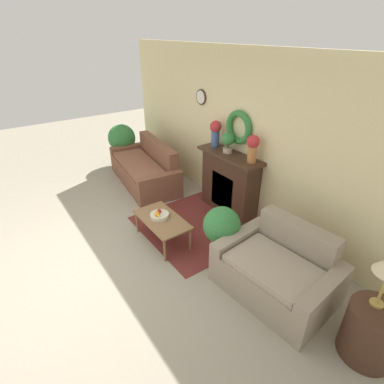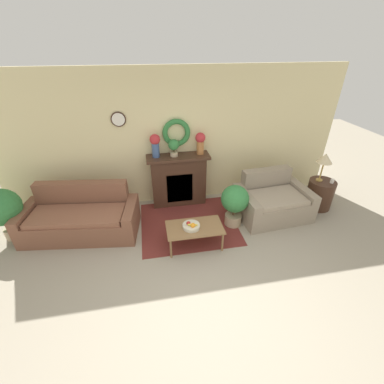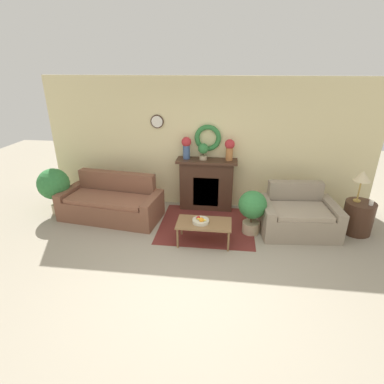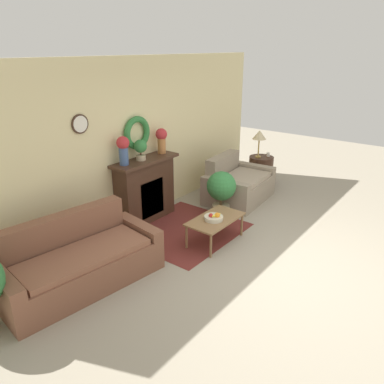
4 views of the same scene
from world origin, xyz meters
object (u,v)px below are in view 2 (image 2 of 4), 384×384
(table_lamp, at_px, (325,159))
(potted_plant_floor_by_couch, at_px, (1,209))
(fireplace, at_px, (179,180))
(side_table_by_loveseat, at_px, (320,194))
(vase_on_mantel_right, at_px, (200,142))
(potted_plant_floor_by_loveseat, at_px, (235,202))
(fruit_bowl, at_px, (191,226))
(vase_on_mantel_left, at_px, (155,144))
(couch_left, at_px, (81,218))
(mug, at_px, (332,181))
(coffee_table, at_px, (195,229))
(loveseat_right, at_px, (272,201))
(potted_plant_on_mantel, at_px, (174,146))

(table_lamp, relative_size, potted_plant_floor_by_couch, 0.60)
(fireplace, xyz_separation_m, side_table_by_loveseat, (2.85, -0.69, -0.25))
(table_lamp, distance_m, vase_on_mantel_right, 2.44)
(vase_on_mantel_right, height_order, potted_plant_floor_by_loveseat, vase_on_mantel_right)
(fruit_bowl, distance_m, vase_on_mantel_left, 1.75)
(couch_left, relative_size, potted_plant_floor_by_loveseat, 2.52)
(vase_on_mantel_right, relative_size, potted_plant_floor_by_loveseat, 0.52)
(table_lamp, xyz_separation_m, mug, (0.18, -0.14, -0.43))
(table_lamp, height_order, potted_plant_floor_by_loveseat, table_lamp)
(fireplace, height_order, vase_on_mantel_left, vase_on_mantel_left)
(fireplace, relative_size, potted_plant_floor_by_couch, 1.29)
(potted_plant_floor_by_loveseat, bearing_deg, table_lamp, 9.30)
(fireplace, distance_m, vase_on_mantel_right, 0.91)
(table_lamp, bearing_deg, potted_plant_floor_by_loveseat, -170.70)
(coffee_table, height_order, side_table_by_loveseat, side_table_by_loveseat)
(fireplace, bearing_deg, mug, -14.73)
(fruit_bowl, bearing_deg, vase_on_mantel_left, 107.23)
(vase_on_mantel_right, distance_m, potted_plant_floor_by_couch, 3.66)
(potted_plant_floor_by_couch, bearing_deg, loveseat_right, -1.77)
(fireplace, relative_size, vase_on_mantel_left, 2.76)
(fruit_bowl, bearing_deg, couch_left, 158.31)
(loveseat_right, distance_m, vase_on_mantel_left, 2.55)
(fruit_bowl, relative_size, vase_on_mantel_right, 0.66)
(side_table_by_loveseat, relative_size, potted_plant_floor_by_couch, 0.63)
(coffee_table, xyz_separation_m, fruit_bowl, (-0.06, -0.01, 0.08))
(coffee_table, bearing_deg, fruit_bowl, -168.25)
(fireplace, xyz_separation_m, vase_on_mantel_right, (0.45, 0.01, 0.79))
(mug, bearing_deg, vase_on_mantel_right, 162.67)
(coffee_table, relative_size, vase_on_mantel_right, 2.18)
(coffee_table, xyz_separation_m, vase_on_mantel_left, (-0.50, 1.40, 1.01))
(potted_plant_on_mantel, relative_size, potted_plant_floor_by_couch, 0.35)
(couch_left, bearing_deg, fruit_bowl, -14.29)
(coffee_table, xyz_separation_m, vase_on_mantel_right, (0.38, 1.40, 0.99))
(potted_plant_floor_by_loveseat, bearing_deg, mug, 4.56)
(coffee_table, relative_size, mug, 11.68)
(fireplace, distance_m, fruit_bowl, 1.41)
(side_table_by_loveseat, bearing_deg, vase_on_mantel_right, 163.87)
(couch_left, relative_size, fruit_bowl, 7.27)
(fruit_bowl, relative_size, mug, 3.57)
(vase_on_mantel_left, height_order, potted_plant_floor_by_loveseat, vase_on_mantel_left)
(loveseat_right, xyz_separation_m, coffee_table, (-1.69, -0.63, 0.05))
(fireplace, relative_size, table_lamp, 2.14)
(fruit_bowl, bearing_deg, table_lamp, 15.54)
(potted_plant_floor_by_couch, bearing_deg, vase_on_mantel_right, 9.98)
(potted_plant_floor_by_loveseat, bearing_deg, side_table_by_loveseat, 7.49)
(fireplace, height_order, table_lamp, table_lamp)
(mug, distance_m, vase_on_mantel_left, 3.56)
(mug, bearing_deg, potted_plant_on_mantel, 165.88)
(table_lamp, distance_m, vase_on_mantel_left, 3.29)
(coffee_table, relative_size, potted_plant_on_mantel, 2.78)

